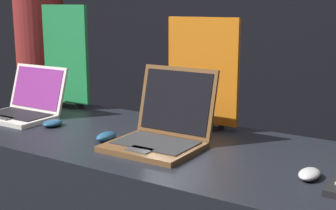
{
  "coord_description": "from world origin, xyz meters",
  "views": [
    {
      "loc": [
        0.94,
        -1.08,
        1.4
      ],
      "look_at": [
        0.01,
        0.37,
        1.02
      ],
      "focal_mm": 50.0,
      "sensor_mm": 36.0,
      "label": 1
    }
  ],
  "objects": [
    {
      "name": "person_bystander",
      "position": [
        -1.54,
        1.17,
        0.91
      ],
      "size": [
        0.33,
        0.33,
        1.76
      ],
      "color": "#282833",
      "rests_on": "ground_plane"
    },
    {
      "name": "promo_stand_middle",
      "position": [
        0.01,
        0.65,
        1.1
      ],
      "size": [
        0.33,
        0.07,
        0.47
      ],
      "color": "black",
      "rests_on": "display_counter"
    },
    {
      "name": "wall_back",
      "position": [
        0.0,
        2.27,
        1.4
      ],
      "size": [
        8.0,
        0.05,
        2.8
      ],
      "color": "black",
      "rests_on": "ground_plane"
    },
    {
      "name": "mouse_middle",
      "position": [
        -0.21,
        0.27,
        0.89
      ],
      "size": [
        0.06,
        0.1,
        0.04
      ],
      "color": "navy",
      "rests_on": "display_counter"
    },
    {
      "name": "laptop_middle",
      "position": [
        0.01,
        0.34,
        0.94
      ],
      "size": [
        0.33,
        0.34,
        0.28
      ],
      "color": "brown",
      "rests_on": "display_counter"
    },
    {
      "name": "mouse_back",
      "position": [
        0.58,
        0.29,
        0.89
      ],
      "size": [
        0.06,
        0.1,
        0.03
      ],
      "color": "#B2B2B7",
      "rests_on": "display_counter"
    },
    {
      "name": "promo_stand_front",
      "position": [
        -0.78,
        0.65,
        1.12
      ],
      "size": [
        0.29,
        0.07,
        0.52
      ],
      "color": "black",
      "rests_on": "display_counter"
    },
    {
      "name": "laptop_front",
      "position": [
        -0.78,
        0.37,
        0.93
      ],
      "size": [
        0.34,
        0.3,
        0.23
      ],
      "color": "silver",
      "rests_on": "display_counter"
    },
    {
      "name": "mouse_front",
      "position": [
        -0.55,
        0.31,
        0.89
      ],
      "size": [
        0.07,
        0.1,
        0.03
      ],
      "color": "navy",
      "rests_on": "display_counter"
    }
  ]
}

